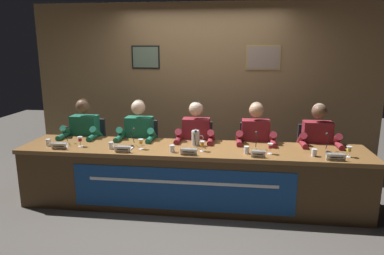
# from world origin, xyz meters

# --- Properties ---
(ground_plane) EXTENTS (12.00, 12.00, 0.00)m
(ground_plane) POSITION_xyz_m (0.00, 0.00, 0.00)
(ground_plane) COLOR #4C4742
(wall_back_panelled) EXTENTS (5.42, 0.14, 2.60)m
(wall_back_panelled) POSITION_xyz_m (0.00, 1.45, 1.30)
(wall_back_panelled) COLOR #937047
(wall_back_panelled) RESTS_ON ground_plane
(conference_table) EXTENTS (4.22, 0.78, 0.74)m
(conference_table) POSITION_xyz_m (-0.00, -0.12, 0.51)
(conference_table) COLOR brown
(conference_table) RESTS_ON ground_plane
(chair_far_left) EXTENTS (0.44, 0.44, 0.91)m
(chair_far_left) POSITION_xyz_m (-1.57, 0.57, 0.45)
(chair_far_left) COLOR black
(chair_far_left) RESTS_ON ground_plane
(panelist_far_left) EXTENTS (0.51, 0.48, 1.24)m
(panelist_far_left) POSITION_xyz_m (-1.57, 0.37, 0.72)
(panelist_far_left) COLOR black
(panelist_far_left) RESTS_ON ground_plane
(nameplate_far_left) EXTENTS (0.20, 0.06, 0.08)m
(nameplate_far_left) POSITION_xyz_m (-1.58, -0.27, 0.78)
(nameplate_far_left) COLOR white
(nameplate_far_left) RESTS_ON conference_table
(juice_glass_far_left) EXTENTS (0.06, 0.06, 0.12)m
(juice_glass_far_left) POSITION_xyz_m (-1.37, -0.13, 0.82)
(juice_glass_far_left) COLOR white
(juice_glass_far_left) RESTS_ON conference_table
(water_cup_far_left) EXTENTS (0.06, 0.06, 0.08)m
(water_cup_far_left) POSITION_xyz_m (-1.78, -0.15, 0.77)
(water_cup_far_left) COLOR silver
(water_cup_far_left) RESTS_ON conference_table
(microphone_far_left) EXTENTS (0.06, 0.17, 0.22)m
(microphone_far_left) POSITION_xyz_m (-1.61, -0.06, 0.81)
(microphone_far_left) COLOR black
(microphone_far_left) RESTS_ON conference_table
(chair_left) EXTENTS (0.44, 0.44, 0.91)m
(chair_left) POSITION_xyz_m (-0.78, 0.57, 0.45)
(chair_left) COLOR black
(chair_left) RESTS_ON ground_plane
(panelist_left) EXTENTS (0.51, 0.48, 1.24)m
(panelist_left) POSITION_xyz_m (-0.78, 0.37, 0.72)
(panelist_left) COLOR black
(panelist_left) RESTS_ON ground_plane
(nameplate_left) EXTENTS (0.19, 0.06, 0.08)m
(nameplate_left) POSITION_xyz_m (-0.77, -0.30, 0.78)
(nameplate_left) COLOR white
(nameplate_left) RESTS_ON conference_table
(juice_glass_left) EXTENTS (0.06, 0.06, 0.12)m
(juice_glass_left) POSITION_xyz_m (-0.60, -0.15, 0.82)
(juice_glass_left) COLOR white
(juice_glass_left) RESTS_ON conference_table
(water_cup_left) EXTENTS (0.06, 0.06, 0.08)m
(water_cup_left) POSITION_xyz_m (-0.96, -0.18, 0.77)
(water_cup_left) COLOR silver
(water_cup_left) RESTS_ON conference_table
(microphone_left) EXTENTS (0.06, 0.17, 0.22)m
(microphone_left) POSITION_xyz_m (-0.74, -0.04, 0.81)
(microphone_left) COLOR black
(microphone_left) RESTS_ON conference_table
(chair_center) EXTENTS (0.44, 0.44, 0.91)m
(chair_center) POSITION_xyz_m (0.00, 0.57, 0.45)
(chair_center) COLOR black
(chair_center) RESTS_ON ground_plane
(panelist_center) EXTENTS (0.51, 0.48, 1.24)m
(panelist_center) POSITION_xyz_m (0.00, 0.37, 0.72)
(panelist_center) COLOR black
(panelist_center) RESTS_ON ground_plane
(nameplate_center) EXTENTS (0.19, 0.06, 0.08)m
(nameplate_center) POSITION_xyz_m (-0.00, -0.31, 0.78)
(nameplate_center) COLOR white
(nameplate_center) RESTS_ON conference_table
(juice_glass_center) EXTENTS (0.06, 0.06, 0.12)m
(juice_glass_center) POSITION_xyz_m (0.14, -0.14, 0.82)
(juice_glass_center) COLOR white
(juice_glass_center) RESTS_ON conference_table
(water_cup_center) EXTENTS (0.06, 0.06, 0.08)m
(water_cup_center) POSITION_xyz_m (-0.20, -0.23, 0.77)
(water_cup_center) COLOR silver
(water_cup_center) RESTS_ON conference_table
(microphone_center) EXTENTS (0.06, 0.17, 0.22)m
(microphone_center) POSITION_xyz_m (0.04, -0.06, 0.81)
(microphone_center) COLOR black
(microphone_center) RESTS_ON conference_table
(chair_right) EXTENTS (0.44, 0.44, 0.91)m
(chair_right) POSITION_xyz_m (0.78, 0.57, 0.45)
(chair_right) COLOR black
(chair_right) RESTS_ON ground_plane
(panelist_right) EXTENTS (0.51, 0.48, 1.24)m
(panelist_right) POSITION_xyz_m (0.78, 0.37, 0.72)
(panelist_right) COLOR black
(panelist_right) RESTS_ON ground_plane
(nameplate_right) EXTENTS (0.16, 0.06, 0.08)m
(nameplate_right) POSITION_xyz_m (0.78, -0.29, 0.78)
(nameplate_right) COLOR white
(nameplate_right) RESTS_ON conference_table
(juice_glass_right) EXTENTS (0.06, 0.06, 0.12)m
(juice_glass_right) POSITION_xyz_m (0.92, -0.15, 0.82)
(juice_glass_right) COLOR white
(juice_glass_right) RESTS_ON conference_table
(water_cup_right) EXTENTS (0.06, 0.06, 0.08)m
(water_cup_right) POSITION_xyz_m (0.65, -0.17, 0.77)
(water_cup_right) COLOR silver
(water_cup_right) RESTS_ON conference_table
(microphone_right) EXTENTS (0.06, 0.17, 0.22)m
(microphone_right) POSITION_xyz_m (0.77, -0.04, 0.81)
(microphone_right) COLOR black
(microphone_right) RESTS_ON conference_table
(chair_far_right) EXTENTS (0.44, 0.44, 0.91)m
(chair_far_right) POSITION_xyz_m (1.57, 0.57, 0.45)
(chair_far_right) COLOR black
(chair_far_right) RESTS_ON ground_plane
(panelist_far_right) EXTENTS (0.51, 0.48, 1.24)m
(panelist_far_right) POSITION_xyz_m (1.57, 0.37, 0.72)
(panelist_far_right) COLOR black
(panelist_far_right) RESTS_ON ground_plane
(nameplate_far_right) EXTENTS (0.20, 0.06, 0.08)m
(nameplate_far_right) POSITION_xyz_m (1.61, -0.30, 0.78)
(nameplate_far_right) COLOR white
(nameplate_far_right) RESTS_ON conference_table
(juice_glass_far_right) EXTENTS (0.06, 0.06, 0.12)m
(juice_glass_far_right) POSITION_xyz_m (1.78, -0.16, 0.82)
(juice_glass_far_right) COLOR white
(juice_glass_far_right) RESTS_ON conference_table
(water_cup_far_right) EXTENTS (0.06, 0.06, 0.08)m
(water_cup_far_right) POSITION_xyz_m (1.40, -0.18, 0.77)
(water_cup_far_right) COLOR silver
(water_cup_far_right) RESTS_ON conference_table
(microphone_far_right) EXTENTS (0.06, 0.17, 0.22)m
(microphone_far_right) POSITION_xyz_m (1.59, -0.01, 0.81)
(microphone_far_right) COLOR black
(microphone_far_right) RESTS_ON conference_table
(water_pitcher_central) EXTENTS (0.15, 0.10, 0.21)m
(water_pitcher_central) POSITION_xyz_m (0.03, 0.10, 0.83)
(water_pitcher_central) COLOR silver
(water_pitcher_central) RESTS_ON conference_table
(document_stack_left) EXTENTS (0.21, 0.15, 0.01)m
(document_stack_left) POSITION_xyz_m (-0.81, -0.15, 0.74)
(document_stack_left) COLOR white
(document_stack_left) RESTS_ON conference_table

